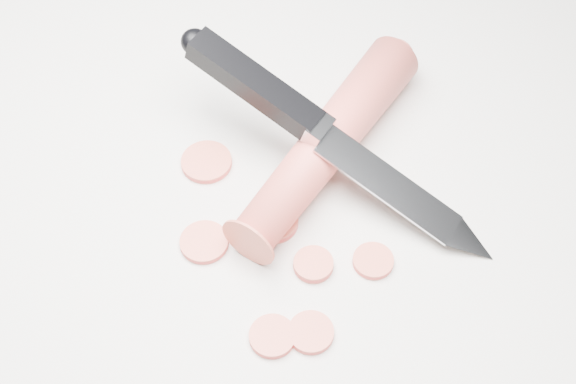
# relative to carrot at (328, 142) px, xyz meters

# --- Properties ---
(ground) EXTENTS (2.40, 2.40, 0.00)m
(ground) POSITION_rel_carrot_xyz_m (-0.04, -0.04, -0.02)
(ground) COLOR beige
(ground) RESTS_ON ground
(carrot) EXTENTS (0.11, 0.22, 0.04)m
(carrot) POSITION_rel_carrot_xyz_m (0.00, 0.00, 0.00)
(carrot) COLOR #D8473D
(carrot) RESTS_ON ground
(carrot_slice_0) EXTENTS (0.04, 0.04, 0.01)m
(carrot_slice_0) POSITION_rel_carrot_xyz_m (-0.07, -0.10, -0.02)
(carrot_slice_0) COLOR #D5523E
(carrot_slice_0) RESTS_ON ground
(carrot_slice_1) EXTENTS (0.03, 0.03, 0.01)m
(carrot_slice_1) POSITION_rel_carrot_xyz_m (-0.01, -0.16, -0.02)
(carrot_slice_1) COLOR #D5523E
(carrot_slice_1) RESTS_ON ground
(carrot_slice_2) EXTENTS (0.04, 0.04, 0.01)m
(carrot_slice_2) POSITION_rel_carrot_xyz_m (-0.09, -0.03, -0.02)
(carrot_slice_2) COLOR #D5523E
(carrot_slice_2) RESTS_ON ground
(carrot_slice_3) EXTENTS (0.03, 0.03, 0.01)m
(carrot_slice_3) POSITION_rel_carrot_xyz_m (0.02, -0.15, -0.02)
(carrot_slice_3) COLOR #D5523E
(carrot_slice_3) RESTS_ON ground
(carrot_slice_4) EXTENTS (0.03, 0.03, 0.01)m
(carrot_slice_4) POSITION_rel_carrot_xyz_m (0.05, -0.09, -0.02)
(carrot_slice_4) COLOR #D5523E
(carrot_slice_4) RESTS_ON ground
(carrot_slice_5) EXTENTS (0.04, 0.04, 0.01)m
(carrot_slice_5) POSITION_rel_carrot_xyz_m (-0.03, -0.07, -0.02)
(carrot_slice_5) COLOR #D5523E
(carrot_slice_5) RESTS_ON ground
(carrot_slice_6) EXTENTS (0.03, 0.03, 0.01)m
(carrot_slice_6) POSITION_rel_carrot_xyz_m (0.01, -0.10, -0.02)
(carrot_slice_6) COLOR #D5523E
(carrot_slice_6) RESTS_ON ground
(kitchen_knife) EXTENTS (0.27, 0.12, 0.09)m
(kitchen_knife) POSITION_rel_carrot_xyz_m (0.01, -0.01, 0.02)
(kitchen_knife) COLOR #B8BABF
(kitchen_knife) RESTS_ON ground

